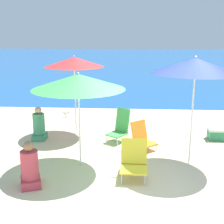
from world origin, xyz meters
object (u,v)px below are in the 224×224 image
(beach_chair_green, at_px, (120,126))
(person_seated_near, at_px, (30,168))
(beach_chair_orange, at_px, (142,137))
(cooler_box, at_px, (217,134))
(beach_umbrella_navy, at_px, (195,66))
(beach_chair_yellow, at_px, (134,160))
(person_seated_far, at_px, (39,126))
(beach_umbrella_green, at_px, (78,82))
(beach_umbrella_red, at_px, (74,62))
(seagull, at_px, (66,113))

(beach_chair_green, relative_size, person_seated_near, 0.96)
(beach_chair_orange, xyz_separation_m, cooler_box, (2.04, 0.82, -0.14))
(beach_umbrella_navy, distance_m, beach_chair_yellow, 2.30)
(person_seated_far, xyz_separation_m, cooler_box, (4.77, 0.32, -0.21))
(beach_umbrella_navy, xyz_separation_m, beach_chair_orange, (-1.02, 0.81, -1.85))
(beach_umbrella_navy, distance_m, cooler_box, 2.77)
(beach_umbrella_navy, relative_size, beach_chair_orange, 3.33)
(beach_umbrella_green, relative_size, beach_chair_green, 2.35)
(beach_umbrella_navy, xyz_separation_m, beach_umbrella_red, (-2.86, 1.92, -0.13))
(beach_chair_yellow, relative_size, person_seated_near, 0.84)
(beach_umbrella_navy, relative_size, beach_chair_yellow, 3.11)
(beach_umbrella_green, bearing_deg, beach_umbrella_navy, 6.97)
(beach_chair_green, height_order, cooler_box, beach_chair_green)
(beach_chair_green, xyz_separation_m, beach_chair_orange, (0.56, -0.55, -0.09))
(beach_chair_yellow, relative_size, cooler_box, 1.63)
(beach_umbrella_green, bearing_deg, beach_umbrella_red, 102.43)
(cooler_box, bearing_deg, beach_umbrella_red, 175.71)
(beach_chair_green, bearing_deg, beach_umbrella_navy, -5.89)
(beach_umbrella_green, relative_size, person_seated_far, 2.24)
(beach_chair_green, distance_m, beach_chair_yellow, 2.15)
(beach_umbrella_green, bearing_deg, person_seated_far, 130.72)
(beach_chair_orange, distance_m, seagull, 3.76)
(cooler_box, bearing_deg, beach_umbrella_navy, -121.83)
(cooler_box, bearing_deg, person_seated_near, -145.20)
(beach_chair_orange, height_order, cooler_box, beach_chair_orange)
(beach_chair_green, xyz_separation_m, person_seated_far, (-2.17, -0.04, -0.03))
(beach_umbrella_green, relative_size, beach_chair_yellow, 2.69)
(beach_umbrella_green, height_order, beach_chair_orange, beach_umbrella_green)
(person_seated_far, bearing_deg, seagull, 82.50)
(person_seated_near, xyz_separation_m, seagull, (-0.34, 4.89, -0.23))
(cooler_box, height_order, seagull, cooler_box)
(beach_umbrella_navy, relative_size, beach_umbrella_green, 1.16)
(cooler_box, distance_m, seagull, 4.94)
(beach_umbrella_red, xyz_separation_m, cooler_box, (3.88, -0.29, -1.86))
(beach_umbrella_green, distance_m, cooler_box, 4.24)
(beach_umbrella_navy, height_order, cooler_box, beach_umbrella_navy)
(beach_chair_green, bearing_deg, seagull, 164.71)
(person_seated_near, relative_size, person_seated_far, 0.99)
(beach_umbrella_navy, bearing_deg, beach_umbrella_green, -173.03)
(beach_umbrella_green, height_order, person_seated_near, beach_umbrella_green)
(beach_umbrella_red, height_order, person_seated_near, beach_umbrella_red)
(seagull, bearing_deg, beach_chair_green, -49.79)
(beach_umbrella_navy, bearing_deg, person_seated_near, -158.10)
(person_seated_far, bearing_deg, cooler_box, 2.44)
(beach_umbrella_red, relative_size, seagull, 8.19)
(beach_umbrella_navy, xyz_separation_m, beach_umbrella_green, (-2.38, -0.29, -0.31))
(beach_umbrella_navy, bearing_deg, beach_chair_orange, 141.83)
(beach_umbrella_navy, height_order, beach_chair_orange, beach_umbrella_navy)
(beach_chair_orange, relative_size, cooler_box, 1.53)
(beach_umbrella_green, height_order, beach_chair_yellow, beach_umbrella_green)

